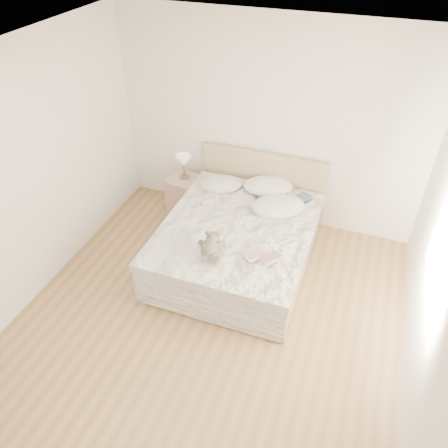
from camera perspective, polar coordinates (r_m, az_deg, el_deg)
The scene contains 16 objects.
floor at distance 4.78m, azimuth -2.72°, elevation -13.60°, with size 4.00×4.50×0.00m, color brown.
ceiling at distance 3.16m, azimuth -4.22°, elevation 18.60°, with size 4.00×4.50×0.00m, color white.
wall_back at distance 5.65m, azimuth 5.74°, elevation 12.63°, with size 4.00×0.02×2.70m, color white.
wall_left at distance 4.85m, azimuth -25.71°, elevation 4.28°, with size 0.02×4.50×2.70m, color white.
wall_right at distance 3.70m, azimuth 26.85°, elevation -7.42°, with size 0.02×4.50×2.70m, color white.
window at distance 3.87m, azimuth 26.96°, elevation -3.32°, with size 0.02×1.30×1.10m, color white.
bed at distance 5.35m, azimuth 2.02°, elevation -2.12°, with size 1.72×2.14×1.00m.
nightstand at distance 6.20m, azimuth -4.99°, elevation 3.72°, with size 0.45×0.40×0.56m, color tan.
table_lamp at distance 5.96m, azimuth -5.26°, elevation 8.08°, with size 0.26×0.26×0.33m.
pillow_left at distance 5.76m, azimuth -0.44°, elevation 5.27°, with size 0.56×0.39×0.17m, color silver.
pillow_middle at distance 5.74m, azimuth 5.76°, elevation 4.95°, with size 0.64×0.45×0.19m, color white.
pillow_right at distance 5.38m, azimuth 7.06°, elevation 2.35°, with size 0.66×0.46×0.20m, color white.
blouse at distance 5.47m, azimuth 6.45°, elevation 2.95°, with size 0.60×0.64×0.02m, color #364F6C, non-canonical shape.
photo_book at distance 5.73m, azimuth -0.62°, elevation 4.97°, with size 0.35×0.24×0.03m, color white.
childrens_book at distance 4.67m, azimuth 5.12°, elevation -4.14°, with size 0.36×0.24×0.02m, color beige.
teddy_bear at distance 4.66m, azimuth -1.87°, elevation -3.67°, with size 0.23×0.33×0.17m, color #5B5446, non-canonical shape.
Camera 1 is at (1.23, -2.73, 3.73)m, focal length 35.00 mm.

